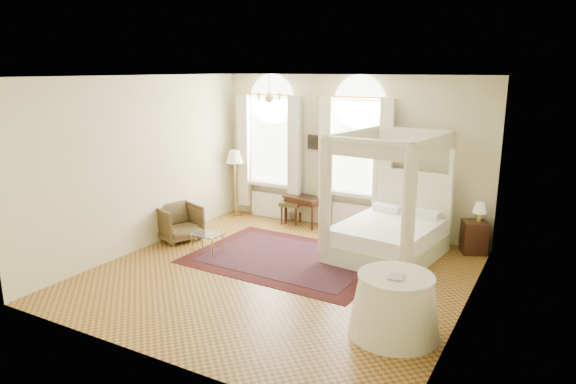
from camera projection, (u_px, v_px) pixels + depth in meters
name	position (u px, v px, depth m)	size (l,w,h in m)	color
ground	(279.00, 274.00, 8.76)	(6.00, 6.00, 0.00)	olive
room_walls	(279.00, 160.00, 8.30)	(6.00, 6.00, 6.00)	beige
window_left	(270.00, 155.00, 11.75)	(1.62, 0.27, 3.29)	white
window_right	(356.00, 163.00, 10.76)	(1.62, 0.27, 3.29)	white
chandelier	(269.00, 97.00, 9.52)	(0.51, 0.45, 0.50)	gold
wall_pictures	(353.00, 143.00, 10.80)	(2.54, 0.03, 0.39)	black
canopy_bed	(388.00, 230.00, 9.47)	(1.98, 2.32, 2.31)	beige
nightstand	(474.00, 237.00, 9.71)	(0.44, 0.39, 0.62)	#351C0E
nightstand_lamp	(480.00, 209.00, 9.57)	(0.25, 0.25, 0.37)	gold
writing_desk	(304.00, 201.00, 11.37)	(0.96, 0.63, 0.66)	#351C0E
laptop	(308.00, 197.00, 11.29)	(0.36, 0.23, 0.03)	black
stool	(291.00, 205.00, 11.55)	(0.52, 0.52, 0.51)	#403A1B
armchair	(179.00, 223.00, 10.44)	(0.78, 0.80, 0.73)	#4A3B1F
coffee_table	(207.00, 236.00, 9.69)	(0.56, 0.39, 0.38)	silver
floor_lamp	(235.00, 160.00, 11.93)	(0.41, 0.41, 1.58)	gold
oriental_rug	(288.00, 258.00, 9.46)	(3.56, 2.61, 0.01)	#410F11
side_table	(395.00, 305.00, 6.71)	(1.21, 1.21, 0.83)	white
book	(388.00, 276.00, 6.55)	(0.18, 0.25, 0.02)	black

